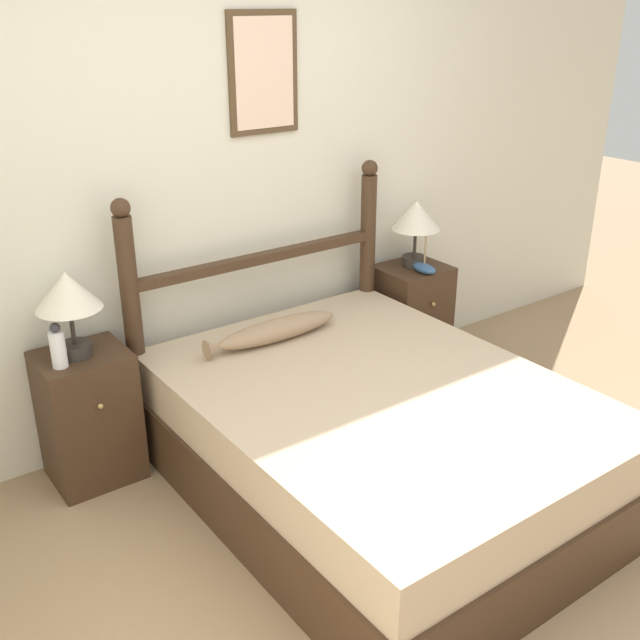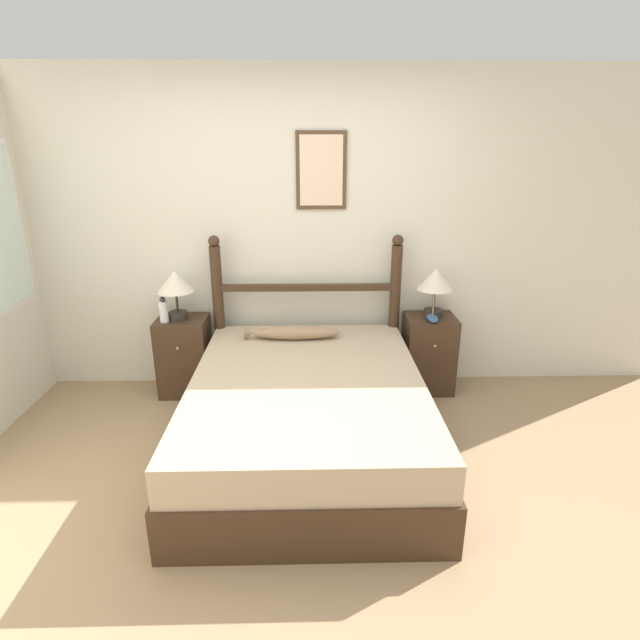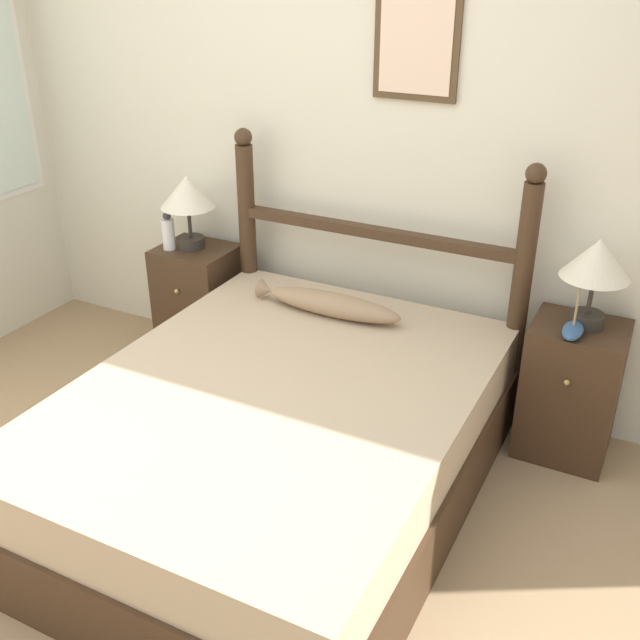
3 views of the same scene
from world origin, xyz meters
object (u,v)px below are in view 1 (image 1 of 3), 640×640
object	(u,v)px
table_lamp_left	(68,296)
fish_pillow	(275,330)
bed	(376,440)
bottle	(58,347)
nightstand_left	(89,416)
model_boat	(424,268)
table_lamp_right	(416,219)
nightstand_right	(411,316)

from	to	relation	value
table_lamp_left	fish_pillow	distance (m)	1.01
bed	bottle	size ratio (longest dim) A/B	9.68
nightstand_left	table_lamp_left	size ratio (longest dim) A/B	1.62
table_lamp_left	bottle	distance (m)	0.23
bed	model_boat	xyz separation A→B (m)	(0.99, 0.77, 0.41)
bottle	table_lamp_right	bearing A→B (deg)	2.19
bed	bottle	world-z (taller)	bottle
bed	nightstand_left	distance (m)	1.34
nightstand_right	fish_pillow	xyz separation A→B (m)	(-1.11, -0.20, 0.27)
table_lamp_left	bottle	size ratio (longest dim) A/B	1.91
bottle	fish_pillow	size ratio (longest dim) A/B	0.28
table_lamp_right	model_boat	distance (m)	0.29
nightstand_right	model_boat	size ratio (longest dim) A/B	2.93
table_lamp_left	nightstand_left	bearing A→B (deg)	5.43
table_lamp_right	bottle	distance (m)	2.16
bottle	fish_pillow	xyz separation A→B (m)	(1.03, -0.13, -0.15)
table_lamp_right	fish_pillow	distance (m)	1.20
bottle	nightstand_left	bearing A→B (deg)	32.31
bed	table_lamp_left	xyz separation A→B (m)	(-1.03, 0.88, 0.67)
model_boat	nightstand_right	bearing A→B (deg)	80.04
table_lamp_right	bottle	bearing A→B (deg)	-177.81
bed	model_boat	bearing A→B (deg)	37.68
bed	table_lamp_left	world-z (taller)	table_lamp_left
nightstand_right	bottle	bearing A→B (deg)	-178.10
bed	fish_pillow	bearing A→B (deg)	98.32
table_lamp_left	fish_pillow	bearing A→B (deg)	-11.79
table_lamp_right	model_boat	world-z (taller)	table_lamp_right
nightstand_left	fish_pillow	xyz separation A→B (m)	(0.91, -0.20, 0.27)
table_lamp_right	fish_pillow	size ratio (longest dim) A/B	0.53
table_lamp_right	nightstand_left	bearing A→B (deg)	-179.68
table_lamp_left	table_lamp_right	bearing A→B (deg)	0.37
nightstand_left	nightstand_right	distance (m)	2.03
nightstand_left	table_lamp_right	bearing A→B (deg)	0.32
bed	table_lamp_left	size ratio (longest dim) A/B	5.06
bed	table_lamp_right	world-z (taller)	table_lamp_right
bed	fish_pillow	size ratio (longest dim) A/B	2.70
table_lamp_left	table_lamp_right	distance (m)	2.06
table_lamp_right	table_lamp_left	bearing A→B (deg)	-179.63
fish_pillow	bed	bearing A→B (deg)	-81.68
nightstand_left	bottle	bearing A→B (deg)	-147.69
bed	table_lamp_right	xyz separation A→B (m)	(1.03, 0.89, 0.67)
bottle	table_lamp_left	bearing A→B (deg)	36.63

